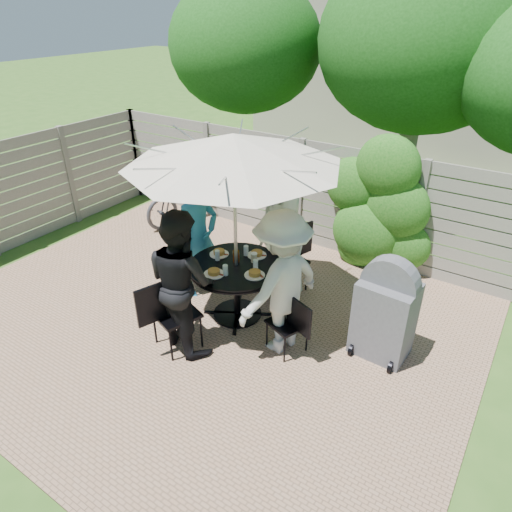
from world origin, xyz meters
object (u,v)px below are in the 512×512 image
Objects in this scene: syrup_jug at (236,256)px; bbq_grill at (385,312)px; umbrella at (233,150)px; chair_left at (196,270)px; glass_back at (246,251)px; bicycle at (190,196)px; plate_back at (257,254)px; glass_right at (256,265)px; chair_right at (288,334)px; person_back at (282,242)px; chair_front at (176,327)px; person_front at (182,281)px; person_right at (281,284)px; person_left at (199,238)px; glass_left at (217,255)px; coffee_cup at (254,258)px; patio_table at (237,281)px; chair_back at (288,272)px; plate_front at (214,273)px; plate_left at (219,253)px; glass_front at (225,270)px; plate_right at (255,274)px.

bbq_grill is (1.94, 0.29, -0.29)m from syrup_jug.
chair_left is (-0.93, 0.25, -2.04)m from umbrella.
bbq_grill reaches higher than syrup_jug.
glass_back is at bearing 87.36° from syrup_jug.
bicycle is (-1.62, 1.79, 0.22)m from chair_left.
umbrella reaches higher than plate_back.
chair_right is at bearing -23.31° from glass_right.
person_back is 1.76m from bbq_grill.
person_front is at bearing 3.83° from chair_front.
person_right is 4.06m from bicycle.
person_left is at bearing -45.00° from person_front.
bicycle is (-2.34, 2.84, -0.40)m from person_front.
person_front is at bearing 46.63° from chair_right.
chair_front is 7.19× the size of glass_left.
person_back is at bearing 84.58° from coffee_cup.
patio_table is 0.90m from person_right.
person_back is (-0.04, -0.13, 0.56)m from chair_back.
person_front reaches higher than person_back.
umbrella is at bearing 5.87° from chair_right.
plate_front is (-0.30, -1.15, -0.02)m from person_back.
person_left is 1.32× the size of bbq_grill.
patio_table is 9.43× the size of syrup_jug.
chair_front is at bearing 50.96° from chair_right.
plate_front is (0.26, -0.44, 0.00)m from plate_left.
syrup_jug is at bearing -5.26° from plate_left.
person_front reaches higher than glass_front.
glass_right reaches higher than plate_front.
glass_right is at bearing -9.31° from chair_front.
umbrella is 1.47m from glass_back.
bicycle is (-2.55, 2.04, -0.06)m from patio_table.
coffee_cup is (-0.09, -0.75, 0.57)m from chair_back.
plate_front is 1.86× the size of glass_front.
plate_front is at bearing -104.73° from plate_back.
chair_front is 0.55× the size of person_front.
syrup_jug is at bearing 3.08° from chair_right.
plate_right is at bearing -16.12° from chair_front.
bbq_grill is at bearing 5.44° from coffee_cup.
chair_front is (-0.49, -1.87, 0.00)m from chair_back.
chair_front reaches higher than chair_left.
person_front is at bearing -104.73° from plate_front.
plate_front is at bearing -90.00° from person_front.
plate_back is 0.51m from plate_left.
glass_right reaches higher than plate_right.
patio_table is 10.78× the size of glass_left.
glass_left is (-0.28, -0.04, 0.32)m from patio_table.
glass_front is (0.28, 0.66, 0.58)m from chair_front.
person_back is 6.59× the size of plate_right.
chair_left is at bearing 156.68° from glass_left.
bbq_grill is at bearing 2.24° from glass_back.
person_back is 0.62m from coffee_cup.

